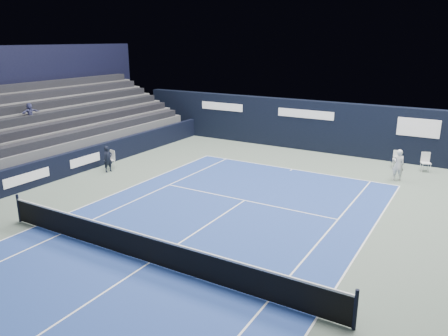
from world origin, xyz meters
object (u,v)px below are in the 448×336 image
(folding_chair_back_a, at_px, (397,156))
(tennis_net, at_px, (148,248))
(folding_chair_back_b, at_px, (426,161))
(line_judge_chair, at_px, (111,158))
(tennis_player, at_px, (398,165))

(folding_chair_back_a, height_order, tennis_net, tennis_net)
(folding_chair_back_b, xyz_separation_m, line_judge_chair, (-14.73, -8.05, -0.02))
(folding_chair_back_a, height_order, tennis_player, tennis_player)
(tennis_net, bearing_deg, tennis_player, 67.95)
(line_judge_chair, xyz_separation_m, tennis_player, (13.72, 5.67, 0.23))
(line_judge_chair, bearing_deg, tennis_player, 36.94)
(folding_chair_back_a, distance_m, line_judge_chair, 15.56)
(folding_chair_back_b, relative_size, line_judge_chair, 1.03)
(folding_chair_back_a, xyz_separation_m, tennis_player, (0.44, -2.43, 0.17))
(tennis_net, bearing_deg, line_judge_chair, 140.37)
(folding_chair_back_a, height_order, folding_chair_back_b, folding_chair_back_b)
(folding_chair_back_b, relative_size, tennis_player, 0.65)
(tennis_net, distance_m, tennis_player, 13.77)
(folding_chair_back_b, height_order, tennis_player, tennis_player)
(folding_chair_back_b, bearing_deg, line_judge_chair, -172.83)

